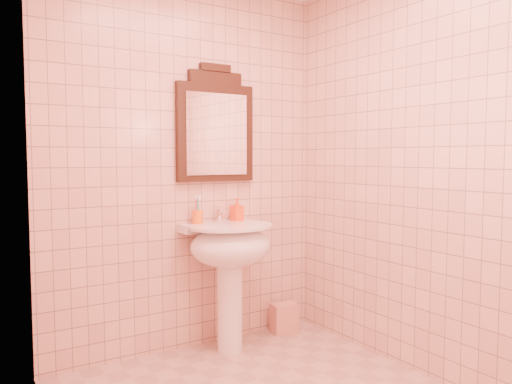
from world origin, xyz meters
TOP-DOWN VIEW (x-y plane):
  - back_wall at (0.00, 1.10)m, footprint 2.00×0.02m
  - pedestal_sink at (0.20, 0.87)m, footprint 0.58×0.58m
  - faucet at (0.20, 1.01)m, footprint 0.04×0.16m
  - mirror at (0.20, 1.07)m, footprint 0.58×0.06m
  - toothbrush_cup at (0.03, 1.03)m, footprint 0.07×0.07m
  - soap_dispenser at (0.34, 1.03)m, footprint 0.08×0.08m
  - towel at (0.71, 0.97)m, footprint 0.20×0.15m

SIDE VIEW (x-z plane):
  - towel at x=0.71m, z-range 0.00..0.22m
  - pedestal_sink at x=0.20m, z-range 0.23..1.09m
  - toothbrush_cup at x=0.03m, z-range 0.83..0.99m
  - faucet at x=0.20m, z-range 0.87..0.97m
  - soap_dispenser at x=0.34m, z-range 0.86..1.02m
  - back_wall at x=0.00m, z-range 0.00..2.50m
  - mirror at x=0.20m, z-range 1.11..1.92m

